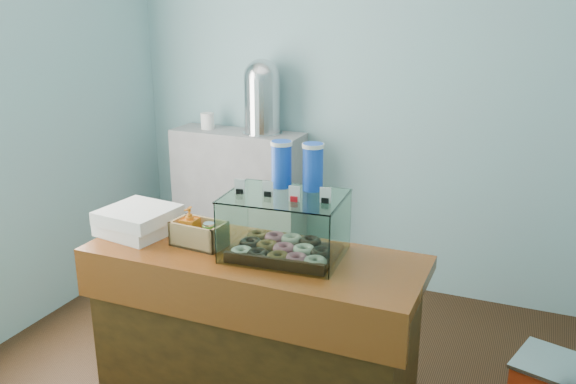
% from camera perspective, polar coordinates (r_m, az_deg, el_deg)
% --- Properties ---
extents(room_shell, '(3.54, 3.04, 2.82)m').
position_cam_1_polar(room_shell, '(2.88, -0.78, 11.06)').
color(room_shell, '#82BBBD').
rests_on(room_shell, ground).
extents(counter, '(1.60, 0.60, 0.90)m').
position_cam_1_polar(counter, '(3.07, -3.17, -13.33)').
color(counter, '#482B0E').
rests_on(counter, ground).
extents(back_shelf, '(1.00, 0.32, 1.10)m').
position_cam_1_polar(back_shelf, '(4.68, -4.61, -0.93)').
color(back_shelf, '#99999B').
rests_on(back_shelf, ground).
extents(display_case, '(0.56, 0.43, 0.51)m').
position_cam_1_polar(display_case, '(2.80, -0.10, -2.61)').
color(display_case, '#33190F').
rests_on(display_case, counter).
extents(condiment_crate, '(0.26, 0.17, 0.18)m').
position_cam_1_polar(condiment_crate, '(2.96, -8.49, -3.72)').
color(condiment_crate, tan).
rests_on(condiment_crate, counter).
extents(pastry_boxes, '(0.38, 0.38, 0.13)m').
position_cam_1_polar(pastry_boxes, '(3.17, -13.80, -2.60)').
color(pastry_boxes, white).
rests_on(pastry_boxes, counter).
extents(coffee_urn, '(0.29, 0.29, 0.54)m').
position_cam_1_polar(coffee_urn, '(4.41, -2.43, 9.07)').
color(coffee_urn, silver).
rests_on(coffee_urn, back_shelf).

